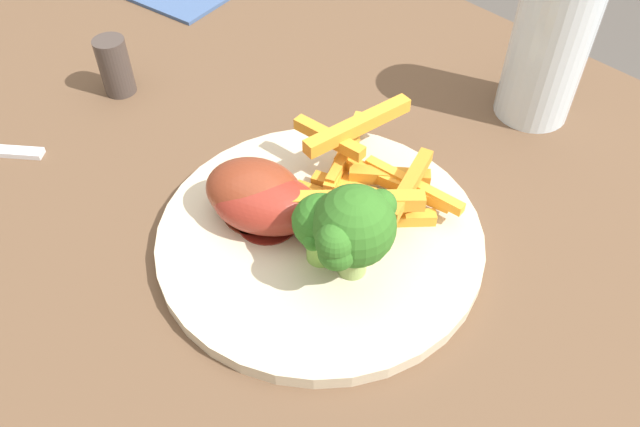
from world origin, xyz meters
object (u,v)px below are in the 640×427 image
Objects in this scene: dining_table at (330,290)px; broccoli_floret_middle at (351,227)px; carrot_fries_pile at (366,180)px; chicken_drumstick_near at (259,193)px; broccoli_floret_front at (321,224)px; chicken_drumstick_far at (272,205)px; water_glass at (548,49)px; dinner_plate at (320,237)px; pepper_shaker at (115,66)px.

dining_table is 0.18m from broccoli_floret_middle.
broccoli_floret_middle reaches higher than dining_table.
chicken_drumstick_near is at bearing -121.91° from carrot_fries_pile.
carrot_fries_pile is at bearing 107.08° from broccoli_floret_front.
chicken_drumstick_far is at bearing -112.10° from carrot_fries_pile.
dining_table is 9.03× the size of water_glass.
pepper_shaker reaches higher than dinner_plate.
chicken_drumstick_near reaches higher than chicken_drumstick_far.
broccoli_floret_front is at bearing 3.52° from chicken_drumstick_near.
chicken_drumstick_far is at bearing -175.63° from broccoli_floret_front.
carrot_fries_pile is at bearing 125.35° from broccoli_floret_middle.
chicken_drumstick_near is (-0.09, -0.01, -0.02)m from broccoli_floret_middle.
broccoli_floret_front is 0.05m from chicken_drumstick_far.
chicken_drumstick_near is 1.01× the size of chicken_drumstick_far.
chicken_drumstick_near is at bearing -102.73° from water_glass.
dinner_plate is at bearing -58.60° from dining_table.
broccoli_floret_front is at bearing -51.52° from dining_table.
broccoli_floret_front reaches higher than dining_table.
dining_table is at bearing 76.28° from chicken_drumstick_far.
broccoli_floret_middle is 0.08m from chicken_drumstick_far.
broccoli_floret_middle is 0.32m from pepper_shaker.
broccoli_floret_front is (0.02, -0.02, 0.04)m from dinner_plate.
dinner_plate is 2.05× the size of chicken_drumstick_far.
dinner_plate is 0.05m from broccoli_floret_front.
dinner_plate is 3.30× the size of broccoli_floret_middle.
pepper_shaker is at bearing 179.77° from broccoli_floret_middle.
dinner_plate is 1.84× the size of water_glass.
broccoli_floret_middle is 1.33× the size of pepper_shaker.
chicken_drumstick_near is (-0.04, -0.07, 0.00)m from carrot_fries_pile.
dining_table is at bearing -98.76° from water_glass.
chicken_drumstick_far is at bearing -99.67° from water_glass.
broccoli_floret_middle is (0.02, 0.01, 0.01)m from broccoli_floret_front.
water_glass reaches higher than dinner_plate.
carrot_fries_pile is 1.10× the size of water_glass.
carrot_fries_pile is (-0.02, 0.07, -0.02)m from broccoli_floret_front.
chicken_drumstick_far is at bearing 0.82° from chicken_drumstick_near.
broccoli_floret_front reaches higher than carrot_fries_pile.
water_glass is (-0.00, 0.27, 0.02)m from broccoli_floret_front.
water_glass is (0.02, 0.21, 0.04)m from carrot_fries_pile.
broccoli_floret_front is at bearing -72.92° from carrot_fries_pile.
dining_table is 21.59× the size of pepper_shaker.
chicken_drumstick_near is 0.91× the size of water_glass.
chicken_drumstick_near reaches higher than dinner_plate.
dining_table is 0.17m from broccoli_floret_front.
chicken_drumstick_near is at bearing -156.08° from dinner_plate.
dining_table is 8.24× the size of carrot_fries_pile.
dinner_plate is 4.41× the size of pepper_shaker.
water_glass reaches higher than pepper_shaker.
pepper_shaker is (-0.30, 0.01, -0.02)m from broccoli_floret_front.
pepper_shaker reaches higher than chicken_drumstick_far.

